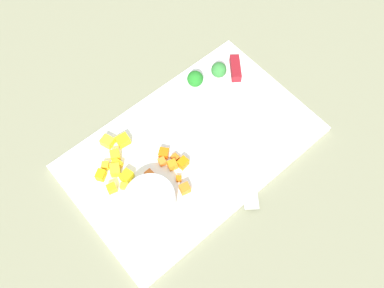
{
  "coord_description": "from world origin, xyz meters",
  "views": [
    {
      "loc": [
        -0.24,
        -0.28,
        0.74
      ],
      "look_at": [
        0.0,
        0.0,
        0.02
      ],
      "focal_mm": 38.36,
      "sensor_mm": 36.0,
      "label": 1
    }
  ],
  "objects": [
    {
      "name": "ground_plane",
      "position": [
        0.0,
        0.0,
        0.0
      ],
      "size": [
        4.0,
        4.0,
        0.0
      ],
      "primitive_type": "plane",
      "color": "gray"
    },
    {
      "name": "cutting_board",
      "position": [
        0.0,
        0.0,
        0.01
      ],
      "size": [
        0.49,
        0.3,
        0.01
      ],
      "primitive_type": "cube",
      "color": "white",
      "rests_on": "ground_plane"
    },
    {
      "name": "prep_bowl",
      "position": [
        -0.14,
        -0.04,
        0.03
      ],
      "size": [
        0.09,
        0.09,
        0.04
      ],
      "primitive_type": "cylinder",
      "color": "#B7BFC2",
      "rests_on": "cutting_board"
    },
    {
      "name": "chef_knife",
      "position": [
        0.14,
        0.01,
        0.02
      ],
      "size": [
        0.23,
        0.29,
        0.02
      ],
      "rotation": [
        0.0,
        0.0,
        4.05
      ],
      "color": "silver",
      "rests_on": "cutting_board"
    },
    {
      "name": "carrot_dice_0",
      "position": [
        -0.04,
        -0.02,
        0.02
      ],
      "size": [
        0.02,
        0.02,
        0.02
      ],
      "primitive_type": "cube",
      "rotation": [
        0.0,
        0.0,
        1.71
      ],
      "color": "orange",
      "rests_on": "cutting_board"
    },
    {
      "name": "carrot_dice_1",
      "position": [
        -0.07,
        -0.06,
        0.02
      ],
      "size": [
        0.02,
        0.02,
        0.02
      ],
      "primitive_type": "cube",
      "rotation": [
        0.0,
        0.0,
        1.29
      ],
      "color": "orange",
      "rests_on": "cutting_board"
    },
    {
      "name": "carrot_dice_2",
      "position": [
        -0.04,
        0.0,
        0.02
      ],
      "size": [
        0.01,
        0.01,
        0.01
      ],
      "primitive_type": "cube",
      "rotation": [
        0.0,
        0.0,
        0.05
      ],
      "color": "orange",
      "rests_on": "cutting_board"
    },
    {
      "name": "carrot_dice_3",
      "position": [
        -0.06,
        -0.01,
        0.02
      ],
      "size": [
        0.02,
        0.02,
        0.02
      ],
      "primitive_type": "cube",
      "rotation": [
        0.0,
        0.0,
        1.27
      ],
      "color": "orange",
      "rests_on": "cutting_board"
    },
    {
      "name": "carrot_dice_4",
      "position": [
        -0.05,
        0.02,
        0.02
      ],
      "size": [
        0.03,
        0.03,
        0.01
      ],
      "primitive_type": "cube",
      "rotation": [
        0.0,
        0.0,
        2.26
      ],
      "color": "orange",
      "rests_on": "cutting_board"
    },
    {
      "name": "carrot_dice_5",
      "position": [
        -0.07,
        0.01,
        0.02
      ],
      "size": [
        0.02,
        0.02,
        0.01
      ],
      "primitive_type": "cube",
      "rotation": [
        0.0,
        0.0,
        2.9
      ],
      "color": "orange",
      "rests_on": "cutting_board"
    },
    {
      "name": "carrot_dice_6",
      "position": [
        -0.07,
        -0.04,
        0.02
      ],
      "size": [
        0.01,
        0.01,
        0.01
      ],
      "primitive_type": "cube",
      "rotation": [
        0.0,
        0.0,
        0.85
      ],
      "color": "orange",
      "rests_on": "cutting_board"
    },
    {
      "name": "carrot_dice_7",
      "position": [
        -0.1,
        0.01,
        0.02
      ],
      "size": [
        0.01,
        0.01,
        0.01
      ],
      "primitive_type": "cube",
      "rotation": [
        0.0,
        0.0,
        1.61
      ],
      "color": "orange",
      "rests_on": "cutting_board"
    },
    {
      "name": "pepper_dice_0",
      "position": [
        -0.17,
        0.03,
        0.02
      ],
      "size": [
        0.02,
        0.02,
        0.02
      ],
      "primitive_type": "cube",
      "rotation": [
        0.0,
        0.0,
        2.86
      ],
      "color": "yellow",
      "rests_on": "cutting_board"
    },
    {
      "name": "pepper_dice_1",
      "position": [
        -0.14,
        0.06,
        0.02
      ],
      "size": [
        0.02,
        0.02,
        0.02
      ],
      "primitive_type": "cube",
      "rotation": [
        0.0,
        0.0,
        1.79
      ],
      "color": "yellow",
      "rests_on": "cutting_board"
    },
    {
      "name": "pepper_dice_2",
      "position": [
        -0.12,
        0.11,
        0.02
      ],
      "size": [
        0.03,
        0.03,
        0.02
      ],
      "primitive_type": "cube",
      "rotation": [
        0.0,
        0.0,
        0.35
      ],
      "color": "yellow",
      "rests_on": "cutting_board"
    },
    {
      "name": "pepper_dice_3",
      "position": [
        -0.15,
        0.02,
        0.02
      ],
      "size": [
        0.02,
        0.02,
        0.01
      ],
      "primitive_type": "cube",
      "rotation": [
        0.0,
        0.0,
        0.71
      ],
      "color": "yellow",
      "rests_on": "cutting_board"
    },
    {
      "name": "pepper_dice_4",
      "position": [
        -0.1,
        0.1,
        0.02
      ],
      "size": [
        0.03,
        0.02,
        0.02
      ],
      "primitive_type": "cube",
      "rotation": [
        0.0,
        0.0,
        1.44
      ],
      "color": "yellow",
      "rests_on": "cutting_board"
    },
    {
      "name": "pepper_dice_5",
      "position": [
        -0.15,
        0.05,
        0.02
      ],
      "size": [
        0.03,
        0.03,
        0.02
      ],
      "primitive_type": "cube",
      "rotation": [
        0.0,
        0.0,
        2.59
      ],
      "color": "yellow",
      "rests_on": "cutting_board"
    },
    {
      "name": "pepper_dice_6",
      "position": [
        -0.16,
        0.07,
        0.02
      ],
      "size": [
        0.02,
        0.02,
        0.01
      ],
      "primitive_type": "cube",
      "rotation": [
        0.0,
        0.0,
        2.43
      ],
      "color": "yellow",
      "rests_on": "cutting_board"
    },
    {
      "name": "pepper_dice_7",
      "position": [
        -0.17,
        0.06,
        0.02
      ],
      "size": [
        0.02,
        0.02,
        0.02
      ],
      "primitive_type": "cube",
      "rotation": [
        0.0,
        0.0,
        2.15
      ],
      "color": "yellow",
      "rests_on": "cutting_board"
    },
    {
      "name": "pepper_dice_8",
      "position": [
        -0.13,
        0.08,
        0.02
      ],
      "size": [
        0.02,
        0.02,
        0.02
      ],
      "primitive_type": "cube",
      "rotation": [
        0.0,
        0.0,
        1.11
      ],
      "color": "yellow",
      "rests_on": "cutting_board"
    },
    {
      "name": "pepper_dice_9",
      "position": [
        -0.14,
        0.03,
        0.02
      ],
      "size": [
        0.03,
        0.02,
        0.02
      ],
      "primitive_type": "cube",
      "rotation": [
        0.0,
        0.0,
        1.84
      ],
      "color": "yellow",
      "rests_on": "cutting_board"
    },
    {
      "name": "broccoli_floret_0",
      "position": [
        0.1,
        0.11,
        0.03
      ],
      "size": [
        0.03,
        0.03,
        0.04
      ],
      "color": "#94B66A",
      "rests_on": "cutting_board"
    },
    {
      "name": "broccoli_floret_1",
      "position": [
        0.16,
        0.09,
        0.03
      ],
      "size": [
        0.03,
        0.03,
        0.04
      ],
      "color": "#8CC25A",
      "rests_on": "cutting_board"
    }
  ]
}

